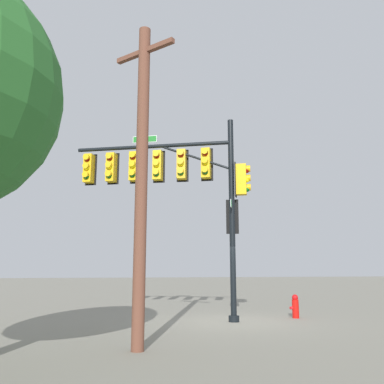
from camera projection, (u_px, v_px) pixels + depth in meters
The scene contains 4 objects.
ground_plane at pixel (234, 322), 13.50m from camera, with size 120.00×120.00×0.00m, color gray.
signal_pole_assembly at pixel (177, 179), 14.77m from camera, with size 6.24×2.61×7.11m.
utility_pole at pixel (142, 173), 9.49m from camera, with size 1.36×1.35×7.70m.
fire_hydrant at pixel (295, 306), 14.57m from camera, with size 0.33×0.24×0.83m.
Camera 1 is at (3.89, 13.60, 1.80)m, focal length 37.74 mm.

